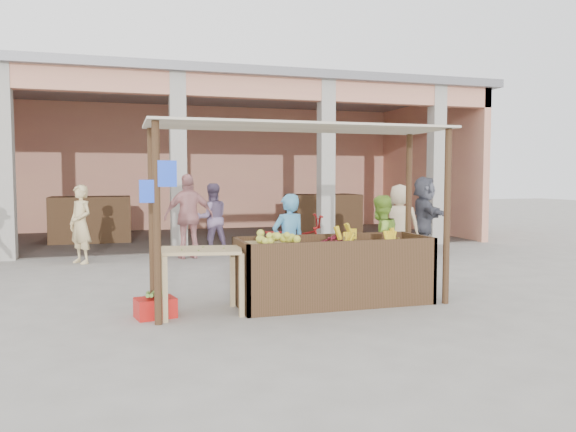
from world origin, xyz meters
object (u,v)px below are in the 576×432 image
object	(u,v)px
red_crate	(155,308)
motorcycle	(288,243)
vendor_blue	(289,240)
vendor_green	(380,239)
fruit_stall	(333,274)
side_table	(200,260)

from	to	relation	value
red_crate	motorcycle	xyz separation A→B (m)	(2.42, 2.44, 0.43)
vendor_blue	vendor_green	world-z (taller)	vendor_blue
fruit_stall	side_table	bearing A→B (deg)	-177.15
red_crate	vendor_green	size ratio (longest dim) A/B	0.31
motorcycle	vendor_blue	bearing A→B (deg)	170.65
red_crate	fruit_stall	bearing A→B (deg)	-9.23
side_table	red_crate	xyz separation A→B (m)	(-0.56, -0.01, -0.56)
side_table	fruit_stall	bearing A→B (deg)	13.39
motorcycle	vendor_green	bearing A→B (deg)	-138.04
side_table	vendor_blue	size ratio (longest dim) A/B	0.72
vendor_blue	motorcycle	size ratio (longest dim) A/B	0.74
fruit_stall	red_crate	bearing A→B (deg)	-177.49
vendor_green	vendor_blue	bearing A→B (deg)	-19.60
fruit_stall	motorcycle	xyz separation A→B (m)	(0.06, 2.33, 0.15)
vendor_green	motorcycle	xyz separation A→B (m)	(-1.04, 1.50, -0.20)
fruit_stall	motorcycle	distance (m)	2.34
fruit_stall	red_crate	size ratio (longest dim) A/B	5.61
red_crate	vendor_green	distance (m)	3.65
side_table	motorcycle	world-z (taller)	motorcycle
red_crate	vendor_blue	distance (m)	2.28
fruit_stall	red_crate	distance (m)	2.38
fruit_stall	vendor_green	bearing A→B (deg)	37.27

